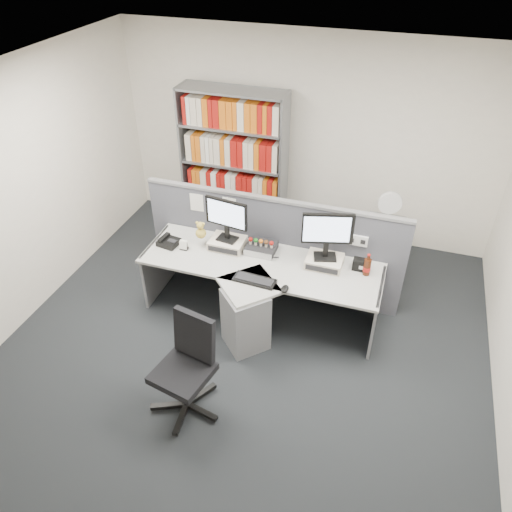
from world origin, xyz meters
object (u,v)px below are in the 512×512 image
(monitor_right, at_px, (327,232))
(filing_cabinet, at_px, (381,250))
(desk_fan, at_px, (390,205))
(keyboard, at_px, (255,280))
(desktop_pc, at_px, (261,248))
(mouse, at_px, (285,289))
(monitor_left, at_px, (226,217))
(cola_bottle, at_px, (367,267))
(shelving_unit, at_px, (234,166))
(desk_calendar, at_px, (184,245))
(desk, at_px, (254,294))
(speaker, at_px, (362,265))
(office_chair, at_px, (187,364))
(desk_phone, at_px, (168,242))

(monitor_right, height_order, filing_cabinet, monitor_right)
(desk_fan, bearing_deg, keyboard, -127.74)
(desktop_pc, bearing_deg, mouse, -53.23)
(monitor_left, distance_m, cola_bottle, 1.58)
(desktop_pc, distance_m, cola_bottle, 1.16)
(keyboard, bearing_deg, shelving_unit, 115.64)
(monitor_left, distance_m, keyboard, 0.78)
(desk_calendar, relative_size, shelving_unit, 0.06)
(desk, xyz_separation_m, mouse, (0.37, -0.15, 0.29))
(monitor_left, relative_size, filing_cabinet, 0.71)
(shelving_unit, height_order, desk_fan, shelving_unit)
(monitor_left, bearing_deg, desk, -40.90)
(shelving_unit, distance_m, desk_fan, 2.15)
(desktop_pc, xyz_separation_m, filing_cabinet, (1.26, 0.98, -0.41))
(desk_fan, bearing_deg, monitor_right, -118.15)
(monitor_left, relative_size, speaker, 2.69)
(monitor_right, xyz_separation_m, desk_calendar, (-1.54, -0.19, -0.37))
(desk, distance_m, monitor_right, 1.02)
(monitor_right, relative_size, desk_calendar, 4.78)
(speaker, bearing_deg, filing_cabinet, 80.80)
(monitor_right, xyz_separation_m, desktop_pc, (-0.71, 0.04, -0.38))
(monitor_right, height_order, speaker, monitor_right)
(monitor_right, distance_m, filing_cabinet, 1.40)
(desk, height_order, desk_calendar, desk_calendar)
(desk, height_order, shelving_unit, shelving_unit)
(monitor_right, distance_m, shelving_unit, 2.14)
(speaker, relative_size, office_chair, 0.19)
(speaker, relative_size, desk_fan, 0.40)
(monitor_left, height_order, office_chair, monitor_left)
(cola_bottle, bearing_deg, desk_fan, 84.68)
(speaker, xyz_separation_m, desk_fan, (0.16, 0.97, 0.21))
(mouse, bearing_deg, shelving_unit, 122.41)
(desk_phone, bearing_deg, desk_calendar, -8.16)
(monitor_right, xyz_separation_m, shelving_unit, (-1.56, 1.46, -0.16))
(monitor_left, bearing_deg, cola_bottle, -0.67)
(desk_calendar, distance_m, office_chair, 1.53)
(speaker, height_order, filing_cabinet, speaker)
(desk_fan, bearing_deg, shelving_unit, 167.92)
(desktop_pc, bearing_deg, office_chair, -96.62)
(desk, height_order, speaker, speaker)
(desk_phone, bearing_deg, desktop_pc, 10.88)
(desktop_pc, distance_m, shelving_unit, 1.67)
(filing_cabinet, bearing_deg, keyboard, -127.74)
(cola_bottle, xyz_separation_m, filing_cabinet, (0.10, 1.03, -0.46))
(filing_cabinet, bearing_deg, shelving_unit, 167.93)
(desk_calendar, xyz_separation_m, cola_bottle, (1.99, 0.17, 0.05))
(desktop_pc, relative_size, keyboard, 0.71)
(shelving_unit, bearing_deg, monitor_right, -43.26)
(shelving_unit, bearing_deg, desk, -64.04)
(desk_phone, xyz_separation_m, speaker, (2.14, 0.21, 0.03))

